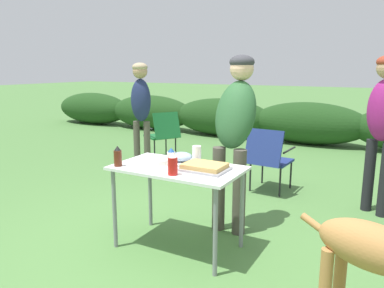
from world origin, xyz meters
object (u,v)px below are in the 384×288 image
at_px(food_tray, 205,167).
at_px(bbq_sauce_bottle, 118,157).
at_px(camp_chair_green_behind_table, 268,157).
at_px(folding_table, 178,175).
at_px(plate_stack, 156,161).
at_px(mixing_bowl, 182,157).
at_px(paper_cup_stack, 197,154).
at_px(standing_person_in_dark_puffer, 141,103).
at_px(ketchup_bottle, 173,164).
at_px(standing_person_with_beanie, 383,117).
at_px(camp_chair_near_hedge, 163,133).
at_px(standing_person_in_red_jacket, 235,123).
at_px(dog, 380,257).
at_px(mayo_bottle, 171,158).

xyz_separation_m(food_tray, bbq_sauce_bottle, (-0.71, -0.24, 0.06)).
bearing_deg(camp_chair_green_behind_table, folding_table, -92.66).
distance_m(plate_stack, mixing_bowl, 0.24).
xyz_separation_m(paper_cup_stack, standing_person_in_dark_puffer, (-1.82, 1.63, 0.24)).
bearing_deg(plate_stack, bbq_sauce_bottle, -134.69).
distance_m(ketchup_bottle, standing_person_with_beanie, 2.41).
xyz_separation_m(food_tray, paper_cup_stack, (-0.18, 0.20, 0.05)).
height_order(plate_stack, mixing_bowl, mixing_bowl).
xyz_separation_m(plate_stack, camp_chair_near_hedge, (-1.70, 2.68, -0.29)).
height_order(folding_table, ketchup_bottle, ketchup_bottle).
bearing_deg(standing_person_with_beanie, plate_stack, -100.45).
bearing_deg(folding_table, paper_cup_stack, 72.76).
bearing_deg(ketchup_bottle, folding_table, 111.74).
bearing_deg(standing_person_with_beanie, standing_person_in_dark_puffer, -147.87).
distance_m(folding_table, standing_person_in_dark_puffer, 2.58).
height_order(food_tray, ketchup_bottle, ketchup_bottle).
height_order(plate_stack, camp_chair_green_behind_table, camp_chair_green_behind_table).
bearing_deg(bbq_sauce_bottle, plate_stack, 45.31).
bearing_deg(folding_table, plate_stack, 177.89).
bearing_deg(standing_person_in_red_jacket, camp_chair_near_hedge, 137.43).
distance_m(dog, camp_chair_near_hedge, 4.74).
xyz_separation_m(ketchup_bottle, standing_person_with_beanie, (1.38, 1.96, 0.24)).
distance_m(bbq_sauce_bottle, camp_chair_green_behind_table, 2.22).
distance_m(bbq_sauce_bottle, camp_chair_near_hedge, 3.28).
height_order(plate_stack, dog, dog).
bearing_deg(plate_stack, camp_chair_green_behind_table, 76.17).
distance_m(food_tray, ketchup_bottle, 0.30).
relative_size(folding_table, camp_chair_near_hedge, 1.32).
bearing_deg(food_tray, bbq_sauce_bottle, -161.05).
bearing_deg(camp_chair_green_behind_table, standing_person_in_dark_puffer, -175.81).
distance_m(mayo_bottle, camp_chair_green_behind_table, 1.93).
xyz_separation_m(mayo_bottle, bbq_sauce_bottle, (-0.41, -0.20, 0.01)).
relative_size(food_tray, camp_chair_near_hedge, 0.46).
height_order(mayo_bottle, camp_chair_green_behind_table, mayo_bottle).
distance_m(food_tray, camp_chair_near_hedge, 3.46).
height_order(standing_person_with_beanie, camp_chair_near_hedge, standing_person_with_beanie).
relative_size(food_tray, standing_person_in_red_jacket, 0.23).
xyz_separation_m(standing_person_in_dark_puffer, standing_person_with_beanie, (3.23, -0.12, 0.01)).
height_order(standing_person_in_red_jacket, camp_chair_near_hedge, standing_person_in_red_jacket).
relative_size(bbq_sauce_bottle, dog, 0.19).
bearing_deg(standing_person_in_dark_puffer, folding_table, -61.37).
distance_m(food_tray, camp_chair_green_behind_table, 1.86).
bearing_deg(mixing_bowl, bbq_sauce_bottle, -132.96).
height_order(standing_person_with_beanie, camp_chair_green_behind_table, standing_person_with_beanie).
bearing_deg(folding_table, food_tray, 3.83).
bearing_deg(camp_chair_near_hedge, mayo_bottle, -113.12).
distance_m(food_tray, dog, 1.45).
bearing_deg(camp_chair_near_hedge, standing_person_with_beanie, -73.54).
xyz_separation_m(folding_table, camp_chair_green_behind_table, (0.22, 1.85, -0.20)).
xyz_separation_m(folding_table, mixing_bowl, (-0.07, 0.19, 0.12)).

